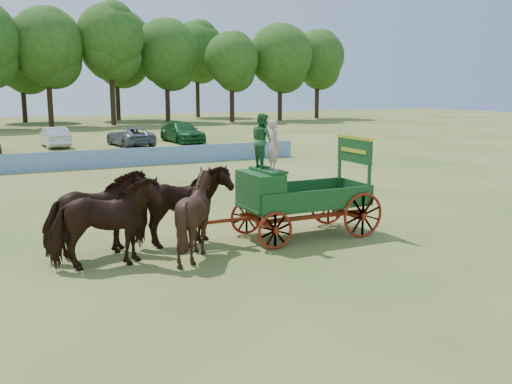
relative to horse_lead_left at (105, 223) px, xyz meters
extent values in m
plane|color=#A8904C|center=(3.66, 0.39, -1.16)|extent=(160.00, 160.00, 0.00)
imported|color=black|center=(0.00, 0.00, 0.00)|extent=(2.81, 1.41, 2.32)
imported|color=black|center=(0.00, 1.10, 0.00)|extent=(2.97, 1.89, 2.32)
imported|color=black|center=(2.40, 0.00, 0.00)|extent=(2.47, 2.29, 2.32)
imported|color=black|center=(2.40, 1.10, 0.00)|extent=(2.79, 1.34, 2.32)
cube|color=maroon|center=(4.60, 0.55, -0.56)|extent=(0.12, 2.00, 0.12)
cube|color=maroon|center=(7.60, 0.55, -0.56)|extent=(0.12, 2.00, 0.12)
cube|color=maroon|center=(6.10, 0.00, -0.44)|extent=(3.80, 0.10, 0.12)
cube|color=maroon|center=(6.10, 1.10, -0.44)|extent=(3.80, 0.10, 0.12)
cube|color=maroon|center=(3.70, 0.55, -0.41)|extent=(2.80, 0.09, 0.09)
cube|color=#1C551E|center=(6.10, 0.55, -0.16)|extent=(3.80, 1.80, 0.10)
cube|color=#1C551E|center=(6.10, -0.33, 0.14)|extent=(3.80, 0.06, 0.55)
cube|color=#1C551E|center=(6.10, 1.43, 0.14)|extent=(3.80, 0.06, 0.55)
cube|color=#1C551E|center=(7.98, 0.55, 0.14)|extent=(0.06, 1.80, 0.55)
cube|color=#1C551E|center=(4.60, 0.55, 0.39)|extent=(0.85, 1.70, 1.05)
cube|color=#1C551E|center=(4.85, 0.55, 0.96)|extent=(0.55, 1.50, 0.08)
cube|color=#1C551E|center=(4.22, 0.55, 0.19)|extent=(0.10, 1.60, 0.65)
cube|color=#1C551E|center=(4.40, 0.55, -0.11)|extent=(0.55, 1.60, 0.06)
cube|color=#1C551E|center=(7.90, -0.25, 0.79)|extent=(0.08, 0.08, 1.80)
cube|color=#1C551E|center=(7.90, 1.35, 0.79)|extent=(0.08, 0.08, 1.80)
cube|color=#1C551E|center=(7.90, 0.55, 1.39)|extent=(0.07, 1.75, 0.75)
cube|color=yellow|center=(7.90, 0.55, 1.79)|extent=(0.08, 1.80, 0.09)
cube|color=yellow|center=(7.86, 0.55, 1.39)|extent=(0.02, 1.30, 0.12)
torus|color=maroon|center=(4.60, -0.40, -0.61)|extent=(1.09, 0.09, 1.09)
torus|color=maroon|center=(4.60, 1.50, -0.61)|extent=(1.09, 0.09, 1.09)
torus|color=maroon|center=(7.60, -0.40, -0.46)|extent=(1.39, 0.09, 1.39)
torus|color=maroon|center=(7.60, 1.50, -0.46)|extent=(1.39, 0.09, 1.39)
imported|color=#C3959A|center=(4.85, 0.20, 1.72)|extent=(0.35, 0.53, 1.44)
imported|color=#266733|center=(4.85, 0.90, 1.80)|extent=(0.61, 0.78, 1.61)
cube|color=#1B4392|center=(2.66, 18.39, -0.63)|extent=(26.00, 0.08, 1.05)
imported|color=silver|center=(2.49, 31.36, -0.40)|extent=(1.92, 4.74, 1.53)
imported|color=slate|center=(7.84, 29.76, -0.42)|extent=(3.07, 5.56, 1.48)
imported|color=#144C1E|center=(12.45, 30.91, -0.34)|extent=(2.70, 5.79, 1.64)
cylinder|color=#382314|center=(4.90, 54.96, 1.36)|extent=(0.60, 0.60, 5.03)
sphere|color=#214A13|center=(4.90, 54.96, 8.11)|extent=(8.17, 8.17, 8.17)
cylinder|color=#382314|center=(11.99, 55.00, 1.62)|extent=(0.60, 0.60, 5.55)
sphere|color=#214A13|center=(11.99, 55.00, 9.07)|extent=(7.86, 7.86, 7.86)
cylinder|color=#382314|center=(19.50, 57.43, 1.27)|extent=(0.60, 0.60, 4.86)
sphere|color=#214A13|center=(19.50, 57.43, 7.79)|extent=(8.27, 8.27, 8.27)
cylinder|color=#382314|center=(27.02, 54.00, 1.03)|extent=(0.60, 0.60, 4.38)
sphere|color=#214A13|center=(27.02, 54.00, 6.90)|extent=(6.80, 6.80, 6.80)
cylinder|color=#382314|center=(34.44, 54.77, 1.18)|extent=(0.60, 0.60, 4.69)
sphere|color=#214A13|center=(34.44, 54.77, 7.47)|extent=(8.52, 8.52, 8.52)
cylinder|color=#382314|center=(41.50, 56.66, 1.21)|extent=(0.60, 0.60, 4.74)
sphere|color=#214A13|center=(41.50, 56.66, 7.57)|extent=(7.54, 7.54, 7.54)
cylinder|color=#382314|center=(2.86, 65.18, 1.17)|extent=(0.60, 0.60, 4.67)
sphere|color=#214A13|center=(2.86, 65.18, 7.44)|extent=(8.67, 8.67, 8.67)
cylinder|color=#382314|center=(14.78, 64.89, 1.58)|extent=(0.60, 0.60, 5.48)
sphere|color=#214A13|center=(14.78, 64.89, 8.94)|extent=(9.82, 9.82, 9.82)
cylinder|color=#382314|center=(27.27, 67.40, 1.58)|extent=(0.60, 0.60, 5.48)
sphere|color=#214A13|center=(27.27, 67.40, 8.94)|extent=(8.01, 8.01, 8.01)
camera|label=1|loc=(-2.66, -14.10, 3.36)|focal=40.00mm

